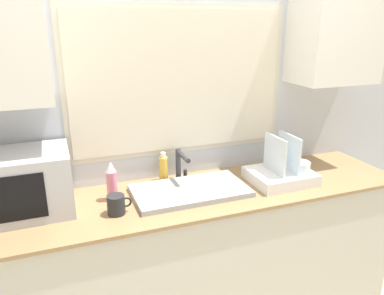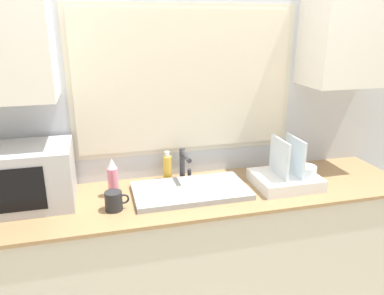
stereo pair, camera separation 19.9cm
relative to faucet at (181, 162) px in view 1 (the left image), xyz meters
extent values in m
cube|color=beige|center=(0.04, -0.17, -0.59)|extent=(2.46, 0.58, 0.89)
cube|color=#99754C|center=(0.04, -0.17, -0.13)|extent=(2.49, 0.61, 0.02)
cube|color=silver|center=(0.04, 0.14, 0.26)|extent=(6.00, 0.06, 2.60)
cube|color=beige|center=(0.04, 0.11, 0.46)|extent=(1.34, 0.01, 0.87)
cube|color=beige|center=(0.04, 0.11, 0.46)|extent=(1.28, 0.01, 0.81)
cube|color=white|center=(1.00, -0.05, 0.74)|extent=(0.51, 0.32, 0.63)
cube|color=#9EA0A5|center=(0.00, -0.17, -0.11)|extent=(0.64, 0.35, 0.03)
cylinder|color=#333338|center=(0.00, 0.03, -0.02)|extent=(0.03, 0.03, 0.20)
cylinder|color=#333338|center=(0.00, -0.06, 0.06)|extent=(0.03, 0.18, 0.03)
cylinder|color=#333338|center=(0.05, 0.03, -0.09)|extent=(0.02, 0.02, 0.06)
cube|color=#B2B2B7|center=(-0.87, -0.09, 0.03)|extent=(0.49, 0.35, 0.32)
cube|color=black|center=(-0.91, -0.26, 0.03)|extent=(0.32, 0.01, 0.22)
cube|color=white|center=(0.56, -0.21, -0.09)|extent=(0.36, 0.31, 0.07)
cube|color=silver|center=(0.51, -0.21, 0.06)|extent=(0.01, 0.22, 0.22)
cube|color=silver|center=(0.61, -0.21, 0.06)|extent=(0.01, 0.22, 0.22)
cylinder|color=silver|center=(0.66, -0.26, -0.02)|extent=(0.12, 0.12, 0.06)
cylinder|color=#D8728C|center=(-0.43, -0.10, -0.04)|extent=(0.06, 0.06, 0.16)
cone|color=silver|center=(-0.43, -0.10, 0.07)|extent=(0.05, 0.05, 0.06)
cylinder|color=gold|center=(-0.09, 0.05, -0.05)|extent=(0.05, 0.05, 0.15)
cylinder|color=white|center=(-0.09, 0.05, 0.04)|extent=(0.03, 0.03, 0.03)
cylinder|color=#262628|center=(-0.43, -0.27, -0.07)|extent=(0.09, 0.09, 0.10)
torus|color=#262628|center=(-0.38, -0.27, -0.07)|extent=(0.05, 0.01, 0.05)
camera|label=1|loc=(-0.67, -1.97, 0.79)|focal=35.00mm
camera|label=2|loc=(-0.48, -2.03, 0.79)|focal=35.00mm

